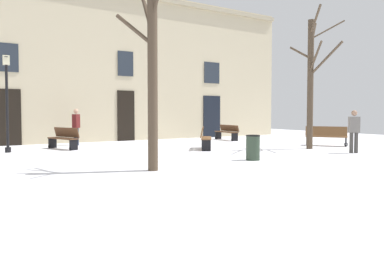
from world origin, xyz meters
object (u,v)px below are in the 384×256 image
Objects in this scene: tree_foreground at (152,71)px; bench_back_to_back_left at (205,138)px; tree_center at (311,78)px; person_crossing_plaza at (354,129)px; bench_far_corner at (326,136)px; litter_bin at (253,147)px; bench_by_litter_bin at (64,138)px; person_by_shop_door at (76,125)px; bench_near_lamp at (227,132)px; streetlamp at (7,92)px.

tree_foreground is 3.17× the size of bench_back_to_back_left.
tree_center is at bearing 11.98° from tree_foreground.
tree_center reaches higher than person_crossing_plaza.
litter_bin is at bearing 74.62° from bench_far_corner.
tree_foreground is 4.32m from litter_bin.
tree_center is 3.48× the size of bench_back_to_back_left.
bench_by_litter_bin is 1.74m from person_by_shop_door.
litter_bin is 0.50× the size of person_crossing_plaza.
bench_far_corner is (6.28, 2.12, 0.05)m from litter_bin.
bench_far_corner is at bearing 13.17° from tree_foreground.
bench_near_lamp is at bearing -15.00° from bench_far_corner.
streetlamp reaches higher than bench_near_lamp.
litter_bin is 0.46× the size of bench_far_corner.
streetlamp is 2.13× the size of bench_far_corner.
litter_bin is at bearing 3.31° from tree_foreground.
bench_back_to_back_left is 0.91× the size of bench_far_corner.
streetlamp is at bearing 159.82° from person_by_shop_door.
bench_back_to_back_left is (7.28, -2.92, -1.85)m from streetlamp.
tree_foreground is at bearing -43.47° from bench_near_lamp.
bench_far_corner is 1.03× the size of person_by_shop_door.
bench_by_litter_bin is at bearing -169.71° from person_by_shop_door.
tree_center is at bearing 130.34° from person_crossing_plaza.
tree_center reaches higher than litter_bin.
person_by_shop_door is at bearing 140.49° from tree_center.
person_crossing_plaza reaches higher than bench_by_litter_bin.
person_crossing_plaza is at bearing -1.36° from tree_foreground.
tree_center is 3.18× the size of bench_far_corner.
bench_back_to_back_left is 6.30m from person_by_shop_door.
bench_by_litter_bin is at bearing 149.50° from tree_center.
bench_by_litter_bin is at bearing -83.26° from bench_near_lamp.
bench_far_corner is at bearing 22.38° from bench_near_lamp.
person_by_shop_door is at bearing 24.13° from bench_far_corner.
litter_bin is at bearing -149.18° from person_crossing_plaza.
person_by_shop_door is (-8.40, 8.75, 0.06)m from person_crossing_plaza.
bench_by_litter_bin is 1.03× the size of person_crossing_plaza.
streetlamp is at bearing 36.69° from bench_far_corner.
bench_back_to_back_left is at bearing -96.24° from person_by_shop_door.
bench_back_to_back_left is 1.00× the size of person_crossing_plaza.
person_crossing_plaza is at bearing 5.04° from bench_near_lamp.
tree_center is 3.37× the size of bench_by_litter_bin.
person_crossing_plaza reaches higher than bench_near_lamp.
bench_back_to_back_left is 0.97× the size of bench_by_litter_bin.
bench_back_to_back_left reaches higher than bench_by_litter_bin.
tree_foreground is 7.52m from streetlamp.
streetlamp reaches higher than person_by_shop_door.
streetlamp is 13.49m from person_crossing_plaza.
litter_bin is 8.27m from bench_by_litter_bin.
tree_foreground is 2.78× the size of bench_near_lamp.
tree_foreground reaches higher than streetlamp.
bench_near_lamp is 5.61m from bench_far_corner.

